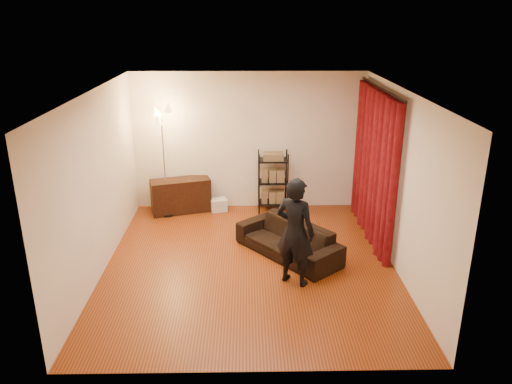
{
  "coord_description": "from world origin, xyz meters",
  "views": [
    {
      "loc": [
        -0.03,
        -7.0,
        3.77
      ],
      "look_at": [
        0.1,
        0.3,
        1.1
      ],
      "focal_mm": 35.0,
      "sensor_mm": 36.0,
      "label": 1
    }
  ],
  "objects_px": {
    "person": "(295,232)",
    "floor_lamp": "(164,162)",
    "media_cabinet": "(181,196)",
    "wire_shelf": "(273,182)",
    "storage_boxes": "(219,205)",
    "sofa": "(288,240)"
  },
  "relations": [
    {
      "from": "storage_boxes",
      "to": "wire_shelf",
      "type": "distance_m",
      "value": 1.18
    },
    {
      "from": "wire_shelf",
      "to": "floor_lamp",
      "type": "height_order",
      "value": "floor_lamp"
    },
    {
      "from": "person",
      "to": "floor_lamp",
      "type": "height_order",
      "value": "floor_lamp"
    },
    {
      "from": "storage_boxes",
      "to": "floor_lamp",
      "type": "distance_m",
      "value": 1.38
    },
    {
      "from": "sofa",
      "to": "wire_shelf",
      "type": "distance_m",
      "value": 1.97
    },
    {
      "from": "person",
      "to": "wire_shelf",
      "type": "xyz_separation_m",
      "value": [
        -0.17,
        2.81,
        -0.2
      ]
    },
    {
      "from": "person",
      "to": "floor_lamp",
      "type": "bearing_deg",
      "value": -18.29
    },
    {
      "from": "storage_boxes",
      "to": "sofa",
      "type": "bearing_deg",
      "value": -57.25
    },
    {
      "from": "person",
      "to": "floor_lamp",
      "type": "relative_size",
      "value": 0.76
    },
    {
      "from": "sofa",
      "to": "media_cabinet",
      "type": "distance_m",
      "value": 2.75
    },
    {
      "from": "wire_shelf",
      "to": "floor_lamp",
      "type": "bearing_deg",
      "value": 170.85
    },
    {
      "from": "sofa",
      "to": "wire_shelf",
      "type": "bearing_deg",
      "value": 144.85
    },
    {
      "from": "storage_boxes",
      "to": "floor_lamp",
      "type": "height_order",
      "value": "floor_lamp"
    },
    {
      "from": "person",
      "to": "media_cabinet",
      "type": "xyz_separation_m",
      "value": [
        -1.99,
        2.79,
        -0.48
      ]
    },
    {
      "from": "person",
      "to": "media_cabinet",
      "type": "distance_m",
      "value": 3.46
    },
    {
      "from": "media_cabinet",
      "to": "storage_boxes",
      "type": "relative_size",
      "value": 3.68
    },
    {
      "from": "media_cabinet",
      "to": "floor_lamp",
      "type": "bearing_deg",
      "value": -163.71
    },
    {
      "from": "media_cabinet",
      "to": "floor_lamp",
      "type": "height_order",
      "value": "floor_lamp"
    },
    {
      "from": "person",
      "to": "wire_shelf",
      "type": "distance_m",
      "value": 2.82
    },
    {
      "from": "media_cabinet",
      "to": "floor_lamp",
      "type": "distance_m",
      "value": 0.79
    },
    {
      "from": "person",
      "to": "floor_lamp",
      "type": "xyz_separation_m",
      "value": [
        -2.25,
        2.62,
        0.26
      ]
    },
    {
      "from": "media_cabinet",
      "to": "wire_shelf",
      "type": "height_order",
      "value": "wire_shelf"
    }
  ]
}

